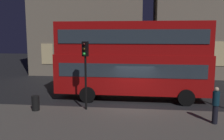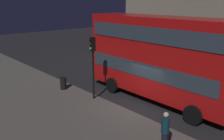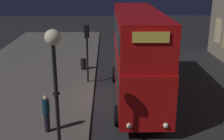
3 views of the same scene
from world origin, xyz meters
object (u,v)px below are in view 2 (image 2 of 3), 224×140
traffic_light_near_kerb (93,55)px  litter_bin (63,83)px  pedestrian (165,132)px  double_decker_bus (158,55)px

traffic_light_near_kerb → litter_bin: (-2.88, -0.51, -2.44)m
traffic_light_near_kerb → pedestrian: 7.28m
double_decker_bus → traffic_light_near_kerb: size_ratio=2.64×
double_decker_bus → pedestrian: 6.65m
double_decker_bus → traffic_light_near_kerb: bearing=-128.6°
double_decker_bus → litter_bin: size_ratio=12.20×
traffic_light_near_kerb → pedestrian: bearing=0.3°
traffic_light_near_kerb → litter_bin: traffic_light_near_kerb is taller
double_decker_bus → traffic_light_near_kerb: 4.07m
double_decker_bus → litter_bin: (-5.44, -3.67, -2.45)m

